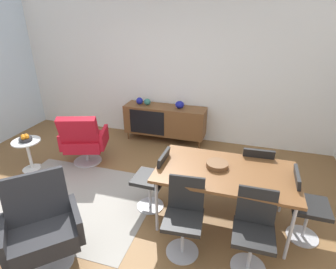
% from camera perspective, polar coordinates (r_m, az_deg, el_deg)
% --- Properties ---
extents(ground_plane, '(8.32, 8.32, 0.00)m').
position_cam_1_polar(ground_plane, '(3.75, -11.29, -16.08)').
color(ground_plane, brown).
extents(wall_back, '(6.80, 0.12, 2.80)m').
position_cam_1_polar(wall_back, '(5.36, 0.47, 13.79)').
color(wall_back, white).
rests_on(wall_back, ground_plane).
extents(sideboard, '(1.60, 0.45, 0.72)m').
position_cam_1_polar(sideboard, '(5.36, -0.68, 3.07)').
color(sideboard, brown).
rests_on(sideboard, ground_plane).
extents(vase_cobalt, '(0.17, 0.17, 0.14)m').
position_cam_1_polar(vase_cobalt, '(5.16, 2.48, 6.32)').
color(vase_cobalt, navy).
rests_on(vase_cobalt, sideboard).
extents(vase_sculptural_dark, '(0.13, 0.13, 0.13)m').
position_cam_1_polar(vase_sculptural_dark, '(5.35, -4.40, 6.91)').
color(vase_sculptural_dark, '#337266').
rests_on(vase_sculptural_dark, sideboard).
extents(vase_ceramic_small, '(0.13, 0.13, 0.14)m').
position_cam_1_polar(vase_ceramic_small, '(5.41, -6.03, 7.09)').
color(vase_ceramic_small, navy).
rests_on(vase_ceramic_small, sideboard).
extents(dining_table, '(1.60, 0.90, 0.74)m').
position_cam_1_polar(dining_table, '(3.23, 12.09, -8.09)').
color(dining_table, brown).
rests_on(dining_table, ground_plane).
extents(wooden_bowl_on_table, '(0.26, 0.26, 0.06)m').
position_cam_1_polar(wooden_bowl_on_table, '(3.24, 10.38, -6.33)').
color(wooden_bowl_on_table, brown).
rests_on(wooden_bowl_on_table, dining_table).
extents(dining_chair_front_left, '(0.43, 0.45, 0.86)m').
position_cam_1_polar(dining_chair_front_left, '(2.96, 3.43, -16.57)').
color(dining_chair_front_left, black).
rests_on(dining_chair_front_left, ground_plane).
extents(dining_chair_far_end, '(0.43, 0.41, 0.86)m').
position_cam_1_polar(dining_chair_far_end, '(3.45, 26.94, -12.90)').
color(dining_chair_far_end, black).
rests_on(dining_chair_far_end, ground_plane).
extents(dining_chair_near_window, '(0.43, 0.41, 0.86)m').
position_cam_1_polar(dining_chair_near_window, '(3.50, -3.01, -9.13)').
color(dining_chair_near_window, black).
rests_on(dining_chair_near_window, ground_plane).
extents(dining_chair_back_right, '(0.42, 0.44, 0.86)m').
position_cam_1_polar(dining_chair_back_right, '(3.83, 17.90, -7.20)').
color(dining_chair_back_right, black).
rests_on(dining_chair_back_right, ground_plane).
extents(dining_chair_front_right, '(0.40, 0.43, 0.86)m').
position_cam_1_polar(dining_chair_front_right, '(2.93, 17.69, -18.48)').
color(dining_chair_front_right, black).
rests_on(dining_chair_front_right, ground_plane).
extents(lounge_chair_red, '(0.84, 0.81, 0.95)m').
position_cam_1_polar(lounge_chair_red, '(4.72, -17.46, -0.91)').
color(lounge_chair_red, red).
rests_on(lounge_chair_red, ground_plane).
extents(armchair_black_shell, '(0.91, 0.91, 0.95)m').
position_cam_1_polar(armchair_black_shell, '(3.13, -25.16, -16.77)').
color(armchair_black_shell, '#262628').
rests_on(armchair_black_shell, ground_plane).
extents(side_table_round, '(0.44, 0.44, 0.52)m').
position_cam_1_polar(side_table_round, '(4.97, -27.41, -3.23)').
color(side_table_round, white).
rests_on(side_table_round, ground_plane).
extents(fruit_bowl, '(0.20, 0.20, 0.11)m').
position_cam_1_polar(fruit_bowl, '(4.87, -27.96, -0.71)').
color(fruit_bowl, '#262628').
rests_on(fruit_bowl, side_table_round).
extents(area_rug, '(2.20, 1.70, 0.01)m').
position_cam_1_polar(area_rug, '(4.13, -19.26, -12.70)').
color(area_rug, gray).
rests_on(area_rug, ground_plane).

